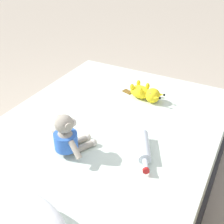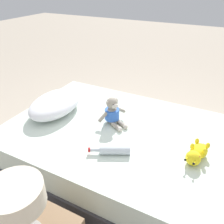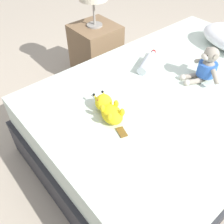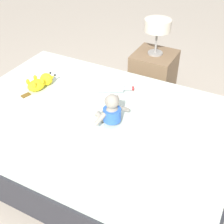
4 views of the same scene
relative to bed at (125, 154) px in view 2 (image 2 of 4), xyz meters
The scene contains 7 objects.
ground_plane 0.25m from the bed, ahead, with size 16.00×16.00×0.00m, color #B7A893.
bed is the anchor object (origin of this frame).
pillow 0.77m from the bed, 91.68° to the left, with size 0.58×0.39×0.17m.
plush_monkey 0.39m from the bed, 68.76° to the left, with size 0.27×0.25×0.24m.
plush_yellow_creature 0.64m from the bed, 98.70° to the right, with size 0.33×0.15×0.10m.
glass_bottle 0.41m from the bed, behind, with size 0.17×0.28×0.06m.
bedside_lamp 1.16m from the bed, behind, with size 0.24×0.24×0.33m.
Camera 2 is at (-1.38, -0.58, 1.58)m, focal length 36.24 mm.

